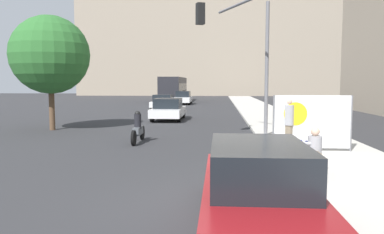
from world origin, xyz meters
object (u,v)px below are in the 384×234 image
at_px(traffic_light_pole, 243,44).
at_px(motorcycle_on_road, 138,129).
at_px(seated_protester, 315,150).
at_px(car_on_road_nearest, 168,109).
at_px(protest_banner, 312,122).
at_px(car_on_road_midblock, 163,102).
at_px(city_bus_on_road, 174,88).
at_px(street_tree_near_curb, 50,55).
at_px(pedestrian_behind, 310,118).
at_px(jogger_on_sidewalk, 289,124).
at_px(car_on_road_distant, 183,98).
at_px(parked_car_curbside, 257,187).

bearing_deg(traffic_light_pole, motorcycle_on_road, -164.44).
bearing_deg(seated_protester, car_on_road_nearest, 124.31).
xyz_separation_m(protest_banner, car_on_road_midblock, (-8.23, 21.63, -0.43)).
bearing_deg(city_bus_on_road, street_tree_near_curb, -94.88).
height_order(pedestrian_behind, traffic_light_pole, traffic_light_pole).
xyz_separation_m(pedestrian_behind, motorcycle_on_road, (-6.92, -0.46, -0.46)).
bearing_deg(pedestrian_behind, jogger_on_sidewalk, -74.67).
height_order(jogger_on_sidewalk, street_tree_near_curb, street_tree_near_curb).
height_order(car_on_road_nearest, car_on_road_midblock, car_on_road_nearest).
bearing_deg(street_tree_near_curb, motorcycle_on_road, -35.12).
distance_m(pedestrian_behind, city_bus_on_road, 34.97).
bearing_deg(car_on_road_midblock, car_on_road_distant, 82.70).
bearing_deg(protest_banner, parked_car_curbside, -110.29).
relative_size(jogger_on_sidewalk, car_on_road_nearest, 0.40).
bearing_deg(motorcycle_on_road, car_on_road_midblock, 95.47).
xyz_separation_m(car_on_road_nearest, city_bus_on_road, (-2.66, 24.68, 1.12)).
distance_m(protest_banner, car_on_road_midblock, 23.14).
distance_m(seated_protester, jogger_on_sidewalk, 3.54).
height_order(car_on_road_distant, motorcycle_on_road, car_on_road_distant).
bearing_deg(protest_banner, seated_protester, -102.31).
bearing_deg(seated_protester, protest_banner, 91.48).
xyz_separation_m(car_on_road_nearest, street_tree_near_curb, (-5.26, -5.67, 3.12)).
relative_size(seated_protester, street_tree_near_curb, 0.21).
distance_m(car_on_road_midblock, motorcycle_on_road, 19.54).
bearing_deg(pedestrian_behind, car_on_road_distant, 147.86).
relative_size(protest_banner, city_bus_on_road, 0.24).
bearing_deg(pedestrian_behind, street_tree_near_curb, -152.91).
distance_m(protest_banner, city_bus_on_road, 37.37).
height_order(protest_banner, car_on_road_distant, protest_banner).
bearing_deg(city_bus_on_road, seated_protester, -78.21).
bearing_deg(parked_car_curbside, jogger_on_sidewalk, 75.62).
bearing_deg(seated_protester, car_on_road_midblock, 120.35).
bearing_deg(parked_car_curbside, car_on_road_midblock, 101.51).
distance_m(seated_protester, car_on_road_distant, 33.99).
relative_size(motorcycle_on_road, street_tree_near_curb, 0.38).
relative_size(protest_banner, car_on_road_nearest, 0.59).
relative_size(seated_protester, city_bus_on_road, 0.11).
xyz_separation_m(parked_car_curbside, city_bus_on_road, (-6.59, 42.92, 1.10)).
distance_m(pedestrian_behind, car_on_road_distant, 28.34).
bearing_deg(car_on_road_midblock, traffic_light_pole, -71.45).
xyz_separation_m(jogger_on_sidewalk, protest_banner, (0.74, -0.05, 0.08)).
xyz_separation_m(jogger_on_sidewalk, car_on_road_midblock, (-7.48, 21.58, -0.35)).
bearing_deg(motorcycle_on_road, street_tree_near_curb, 144.88).
relative_size(car_on_road_distant, city_bus_on_road, 0.40).
height_order(city_bus_on_road, street_tree_near_curb, street_tree_near_curb).
bearing_deg(protest_banner, car_on_road_distant, 103.48).
height_order(car_on_road_midblock, motorcycle_on_road, car_on_road_midblock).
distance_m(seated_protester, city_bus_on_road, 40.61).
distance_m(protest_banner, street_tree_near_curb, 13.33).
relative_size(jogger_on_sidewalk, city_bus_on_road, 0.16).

